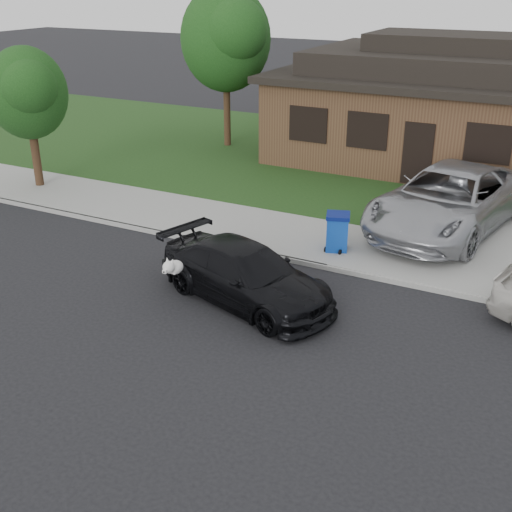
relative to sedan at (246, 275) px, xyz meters
The scene contains 11 objects.
ground 3.02m from the sedan, 157.81° to the right, with size 120.00×120.00×0.00m, color black.
sidewalk 4.79m from the sedan, 125.06° to the left, with size 60.00×3.00×0.12m, color gray.
curb 3.67m from the sedan, 138.82° to the left, with size 60.00×0.12×0.12m, color gray.
lawn 12.21m from the sedan, 102.93° to the left, with size 60.00×13.00×0.13m, color #193814.
driveway 9.49m from the sedan, 69.79° to the left, with size 4.50×13.00×0.14m, color gray.
sedan is the anchor object (origin of this frame).
minivan 6.94m from the sedan, 63.38° to the left, with size 2.89×6.26×1.74m, color #A4A6AB.
recycling_bin 3.54m from the sedan, 75.60° to the left, with size 0.76×0.76×1.00m.
house 14.02m from the sedan, 84.77° to the left, with size 12.60×8.60×4.65m.
tree_0 14.25m from the sedan, 120.98° to the left, with size 3.78×3.60×6.34m.
tree_2 11.18m from the sedan, 158.42° to the left, with size 2.73×2.60×4.59m.
Camera 1 is at (8.84, -10.21, 6.78)m, focal length 45.00 mm.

